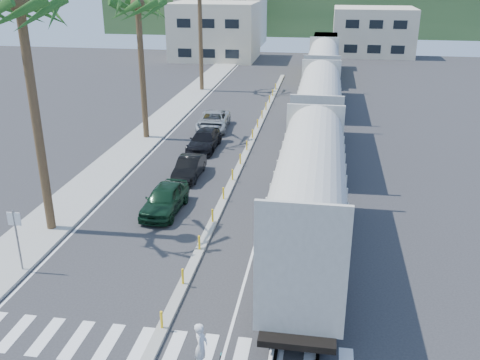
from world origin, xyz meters
name	(u,v)px	position (x,y,z in m)	size (l,w,h in m)	color
ground	(170,315)	(0.00, 0.00, 0.00)	(140.00, 140.00, 0.00)	#28282B
sidewalk	(156,127)	(-8.50, 25.00, 0.07)	(3.00, 90.00, 0.15)	gray
rails	(319,125)	(5.00, 28.00, 0.03)	(1.56, 100.00, 0.06)	black
median	(247,151)	(0.00, 19.96, 0.09)	(0.45, 60.00, 0.85)	gray
crosswalk	(154,348)	(0.00, -2.00, 0.01)	(14.00, 2.20, 0.01)	silver
lane_markings	(230,131)	(-2.15, 25.00, 0.00)	(9.42, 90.00, 0.01)	silver
freight_train	(320,99)	(5.00, 25.44, 2.91)	(3.00, 60.94, 5.85)	#B1AFA2
street_sign	(16,232)	(-7.30, 2.00, 1.97)	(0.60, 0.08, 3.00)	slate
buildings	(255,23)	(-6.41, 71.66, 4.36)	(38.00, 27.00, 10.00)	beige
hillside	(305,2)	(0.00, 100.00, 6.00)	(80.00, 20.00, 12.00)	#385628
car_lead	(165,199)	(-2.89, 9.09, 0.77)	(1.96, 4.55, 1.53)	black
car_second	(189,167)	(-2.88, 14.42, 0.67)	(1.41, 4.04, 1.33)	black
car_third	(204,140)	(-3.20, 20.12, 0.69)	(2.00, 4.81, 1.39)	black
car_rear	(213,121)	(-3.64, 25.46, 0.73)	(2.73, 5.37, 1.45)	#B1B5B7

